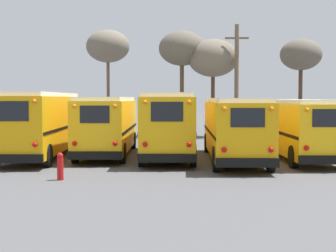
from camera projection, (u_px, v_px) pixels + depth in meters
ground_plane at (168, 158)px, 26.47m from camera, size 160.00×160.00×0.00m
school_bus_0 at (41, 122)px, 26.55m from camera, size 3.12×10.52×3.36m
school_bus_1 at (108, 124)px, 27.69m from camera, size 2.82×9.98×3.14m
school_bus_2 at (168, 123)px, 26.61m from camera, size 2.84×10.33×3.32m
school_bus_3 at (234, 126)px, 25.12m from camera, size 2.65×10.48×3.08m
school_bus_4 at (296, 126)px, 26.31m from camera, size 2.74×10.63×3.01m
utility_pole at (237, 80)px, 39.38m from camera, size 1.80×0.33×8.70m
bare_tree_0 at (182, 49)px, 41.25m from camera, size 3.72×3.72×8.48m
bare_tree_1 at (213, 58)px, 40.91m from camera, size 4.00×4.00×7.77m
bare_tree_2 at (108, 47)px, 46.12m from camera, size 3.89×3.89×9.20m
bare_tree_3 at (301, 55)px, 44.76m from camera, size 3.63×3.63×8.24m
fire_hydrant at (60, 166)px, 19.26m from camera, size 0.24×0.24×1.03m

